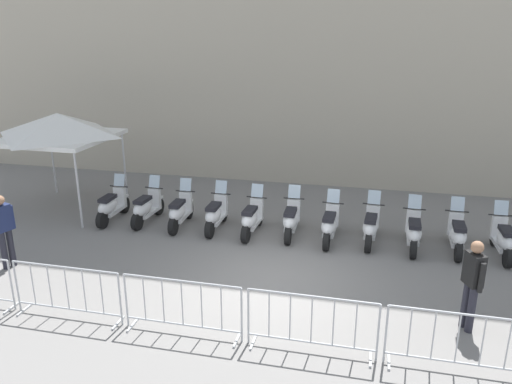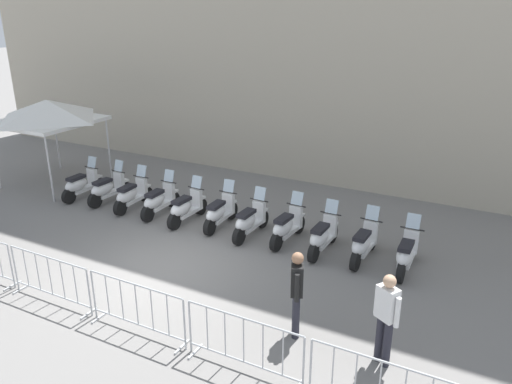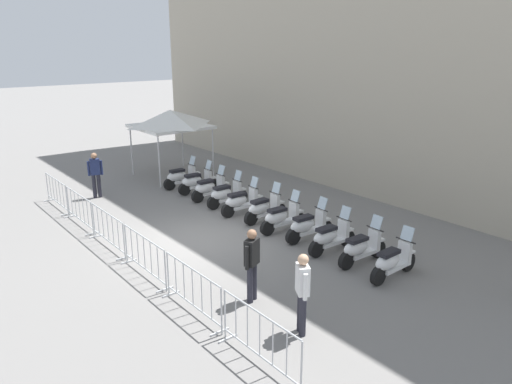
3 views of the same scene
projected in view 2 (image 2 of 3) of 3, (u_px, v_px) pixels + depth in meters
The scene contains 18 objects.
ground_plane at pixel (165, 266), 11.96m from camera, with size 120.00×120.00×0.00m, color slate.
motorcycle_0 at pixel (81, 185), 16.01m from camera, with size 0.56×1.72×1.24m.
motorcycle_1 at pixel (107, 189), 15.65m from camera, with size 0.56×1.72×1.24m.
motorcycle_2 at pixel (131, 195), 15.14m from camera, with size 0.56×1.72×1.24m.
motorcycle_3 at pixel (159, 201), 14.71m from camera, with size 0.56×1.72×1.24m.
motorcycle_4 at pixel (186, 208), 14.20m from camera, with size 0.56×1.72×1.24m.
motorcycle_5 at pixel (219, 213), 13.87m from camera, with size 0.56×1.72×1.24m.
motorcycle_6 at pixel (250, 221), 13.32m from camera, with size 0.56×1.72×1.24m.
motorcycle_7 at pixel (287, 227), 12.99m from camera, with size 0.56×1.73×1.24m.
motorcycle_8 at pixel (322, 236), 12.45m from camera, with size 0.56×1.72×1.24m.
motorcycle_9 at pixel (363, 244), 12.06m from camera, with size 0.56×1.72×1.24m.
motorcycle_10 at pixel (406, 254), 11.57m from camera, with size 0.56×1.72×1.24m.
barrier_segment_2 at pixel (51, 280), 10.36m from camera, with size 2.19×0.45×1.07m.
barrier_segment_3 at pixel (137, 309), 9.37m from camera, with size 2.19×0.45×1.07m.
barrier_segment_4 at pixel (244, 345), 8.38m from camera, with size 2.19×0.45×1.07m.
officer_mid_plaza at pixel (297, 289), 9.15m from camera, with size 0.35×0.51×1.73m.
officer_by_barriers at pixel (386, 314), 8.41m from camera, with size 0.49×0.37×1.73m.
canopy_tent at pixel (47, 111), 16.63m from camera, with size 2.87×2.87×2.91m.
Camera 2 is at (6.87, -8.33, 5.86)m, focal length 35.24 mm.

